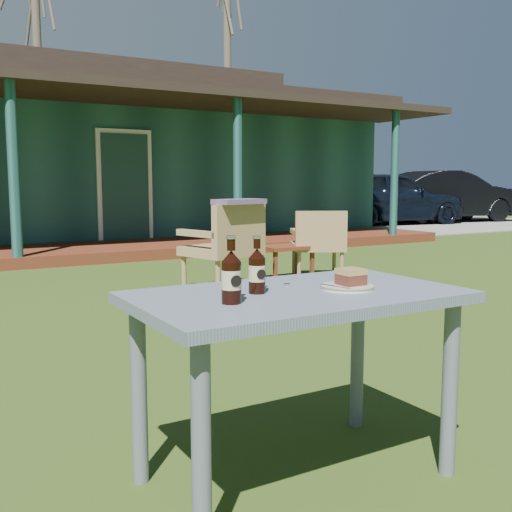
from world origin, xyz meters
TOP-DOWN VIEW (x-y plane):
  - ground at (0.00, 0.00)m, footprint 80.00×80.00m
  - gravel_strip at (10.50, 8.50)m, footprint 9.00×6.00m
  - tree_mid at (3.00, 18.50)m, footprint 0.28×0.28m
  - tree_right at (9.50, 17.00)m, footprint 0.28×0.28m
  - car_near at (9.83, 8.59)m, footprint 4.39×2.15m
  - car_far at (12.07, 8.58)m, footprint 4.56×2.24m
  - cafe_table at (0.00, -1.60)m, footprint 1.20×0.70m
  - plate at (0.19, -1.65)m, footprint 0.20×0.20m
  - cake_slice at (0.21, -1.65)m, footprint 0.09×0.09m
  - fork at (0.13, -1.66)m, footprint 0.04×0.14m
  - cola_bottle_near at (-0.14, -1.55)m, footprint 0.06×0.06m
  - cola_bottle_far at (-0.31, -1.67)m, footprint 0.07×0.07m
  - bottle_cap at (0.04, -1.47)m, footprint 0.03×0.03m
  - armchair_left at (1.59, 2.00)m, footprint 0.81×0.78m
  - armchair_right at (2.93, 2.24)m, footprint 0.77×0.76m
  - floral_throw at (1.64, 1.82)m, footprint 0.59×0.38m
  - side_table at (2.53, 2.32)m, footprint 0.60×0.40m

SIDE VIEW (x-z plane):
  - ground at x=0.00m, z-range 0.00..0.00m
  - gravel_strip at x=10.50m, z-range 0.00..0.02m
  - side_table at x=2.53m, z-range 0.14..0.54m
  - armchair_right at x=2.93m, z-range 0.05..0.85m
  - armchair_left at x=1.59m, z-range 0.06..0.96m
  - cafe_table at x=0.00m, z-range 0.26..0.98m
  - car_near at x=9.83m, z-range 0.00..1.44m
  - car_far at x=12.07m, z-range 0.00..1.44m
  - bottle_cap at x=0.04m, z-range 0.72..0.73m
  - plate at x=0.19m, z-range 0.72..0.74m
  - fork at x=0.13m, z-range 0.73..0.74m
  - cake_slice at x=0.21m, z-range 0.73..0.80m
  - cola_bottle_near at x=-0.14m, z-range 0.70..0.91m
  - cola_bottle_far at x=-0.31m, z-range 0.70..0.92m
  - floral_throw at x=1.64m, z-range 0.91..0.96m
  - tree_mid at x=3.00m, z-range 0.00..9.50m
  - tree_right at x=9.50m, z-range 0.00..11.00m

